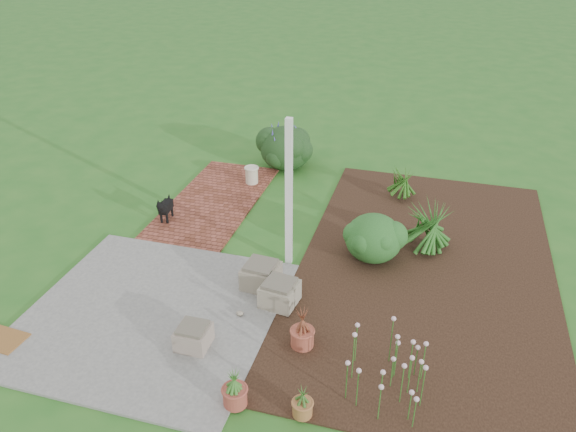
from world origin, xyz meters
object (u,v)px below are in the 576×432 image
(black_dog, at_px, (165,207))
(cream_ceramic_urn, at_px, (252,175))
(stone_trough_near, at_px, (194,337))
(evergreen_shrub, at_px, (374,237))

(black_dog, bearing_deg, cream_ceramic_urn, 56.87)
(stone_trough_near, bearing_deg, evergreen_shrub, 54.69)
(stone_trough_near, xyz_separation_m, cream_ceramic_urn, (-0.89, 4.89, 0.03))
(stone_trough_near, xyz_separation_m, evergreen_shrub, (1.97, 2.78, 0.25))
(black_dog, bearing_deg, stone_trough_near, -63.16)
(stone_trough_near, bearing_deg, cream_ceramic_urn, 100.29)
(stone_trough_near, distance_m, evergreen_shrub, 3.41)
(stone_trough_near, height_order, evergreen_shrub, evergreen_shrub)
(cream_ceramic_urn, relative_size, evergreen_shrub, 0.37)
(black_dog, height_order, evergreen_shrub, evergreen_shrub)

